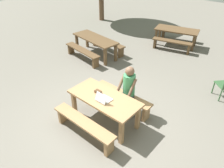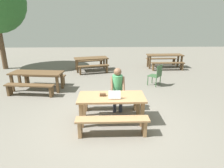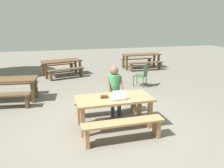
{
  "view_description": "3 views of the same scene",
  "coord_description": "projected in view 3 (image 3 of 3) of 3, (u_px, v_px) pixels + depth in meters",
  "views": [
    {
      "loc": [
        2.77,
        -2.92,
        3.73
      ],
      "look_at": [
        0.02,
        0.25,
        0.97
      ],
      "focal_mm": 34.54,
      "sensor_mm": 36.0,
      "label": 1
    },
    {
      "loc": [
        -0.14,
        -4.57,
        2.59
      ],
      "look_at": [
        0.02,
        0.25,
        0.97
      ],
      "focal_mm": 30.38,
      "sensor_mm": 36.0,
      "label": 2
    },
    {
      "loc": [
        -1.28,
        -4.46,
        2.38
      ],
      "look_at": [
        0.02,
        0.25,
        0.97
      ],
      "focal_mm": 34.51,
      "sensor_mm": 36.0,
      "label": 3
    }
  ],
  "objects": [
    {
      "name": "plastic_chair",
      "position": [
        142.0,
        75.0,
        8.15
      ],
      "size": [
        0.62,
        0.62,
        0.88
      ],
      "rotation": [
        0.0,
        0.0,
        3.98
      ],
      "color": "#335933",
      "rests_on": "ground"
    },
    {
      "name": "picnic_table_rear",
      "position": [
        3.0,
        82.0,
        6.56
      ],
      "size": [
        2.04,
        0.94,
        0.72
      ],
      "rotation": [
        0.0,
        0.0,
        -0.12
      ],
      "color": "brown",
      "rests_on": "ground"
    },
    {
      "name": "bench_mid_south",
      "position": [
        66.0,
        71.0,
        9.33
      ],
      "size": [
        1.6,
        0.68,
        0.43
      ],
      "rotation": [
        0.0,
        0.0,
        0.25
      ],
      "color": "brown",
      "rests_on": "ground"
    },
    {
      "name": "person_seated",
      "position": [
        114.0,
        87.0,
        5.56
      ],
      "size": [
        0.41,
        0.41,
        1.3
      ],
      "color": "#333847",
      "rests_on": "ground"
    },
    {
      "name": "bench_mid_north",
      "position": [
        58.0,
        66.0,
        10.43
      ],
      "size": [
        1.6,
        0.68,
        0.43
      ],
      "rotation": [
        0.0,
        0.0,
        0.25
      ],
      "color": "brown",
      "rests_on": "ground"
    },
    {
      "name": "bench_near",
      "position": [
        123.0,
        126.0,
        4.38
      ],
      "size": [
        1.71,
        0.3,
        0.45
      ],
      "color": "#9E754C",
      "rests_on": "ground"
    },
    {
      "name": "picnic_table_front",
      "position": [
        114.0,
        102.0,
        4.95
      ],
      "size": [
        1.74,
        0.81,
        0.72
      ],
      "color": "#9E754C",
      "rests_on": "ground"
    },
    {
      "name": "bench_distant_north",
      "position": [
        136.0,
        60.0,
        12.01
      ],
      "size": [
        1.8,
        0.33,
        0.43
      ],
      "rotation": [
        0.0,
        0.0,
        0.02
      ],
      "color": "brown",
      "rests_on": "ground"
    },
    {
      "name": "laptop",
      "position": [
        118.0,
        96.0,
        4.82
      ],
      "size": [
        0.31,
        0.3,
        0.21
      ],
      "rotation": [
        0.0,
        0.0,
        3.13
      ],
      "color": "silver",
      "rests_on": "picnic_table_front"
    },
    {
      "name": "bench_far",
      "position": [
        107.0,
        103.0,
        5.66
      ],
      "size": [
        1.71,
        0.3,
        0.45
      ],
      "color": "#9E754C",
      "rests_on": "ground"
    },
    {
      "name": "bench_rear_north",
      "position": [
        11.0,
        86.0,
        7.23
      ],
      "size": [
        1.8,
        0.52,
        0.43
      ],
      "rotation": [
        0.0,
        0.0,
        -0.12
      ],
      "color": "brown",
      "rests_on": "ground"
    },
    {
      "name": "ground_plane",
      "position": [
        114.0,
        126.0,
        5.11
      ],
      "size": [
        30.0,
        30.0,
        0.0
      ],
      "primitive_type": "plane",
      "color": "slate"
    },
    {
      "name": "picnic_table_mid",
      "position": [
        61.0,
        63.0,
        9.8
      ],
      "size": [
        1.89,
        1.2,
        0.7
      ],
      "rotation": [
        0.0,
        0.0,
        0.25
      ],
      "color": "brown",
      "rests_on": "ground"
    },
    {
      "name": "picnic_table_distant",
      "position": [
        141.0,
        56.0,
        11.35
      ],
      "size": [
        2.0,
        0.73,
        0.76
      ],
      "rotation": [
        0.0,
        0.0,
        0.02
      ],
      "color": "brown",
      "rests_on": "ground"
    },
    {
      "name": "small_pouch",
      "position": [
        104.0,
        97.0,
        4.87
      ],
      "size": [
        0.16,
        0.1,
        0.06
      ],
      "color": "#4C331E",
      "rests_on": "picnic_table_front"
    },
    {
      "name": "bench_distant_south",
      "position": [
        146.0,
        64.0,
        10.86
      ],
      "size": [
        1.8,
        0.33,
        0.43
      ],
      "rotation": [
        0.0,
        0.0,
        0.02
      ],
      "color": "brown",
      "rests_on": "ground"
    }
  ]
}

